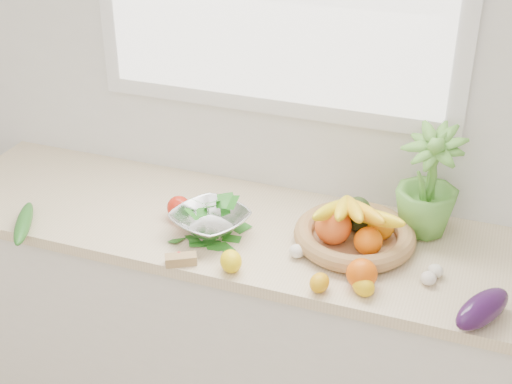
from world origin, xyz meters
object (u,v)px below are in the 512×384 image
(apple, at_px, (179,207))
(fruit_basket, at_px, (354,229))
(potted_herb, at_px, (429,181))
(cucumber, at_px, (24,223))
(eggplant, at_px, (482,309))
(colander_with_spinach, at_px, (210,217))

(apple, bearing_deg, fruit_basket, 4.45)
(potted_herb, bearing_deg, cucumber, -160.69)
(cucumber, bearing_deg, eggplant, 1.38)
(apple, xyz_separation_m, cucumber, (-0.46, -0.25, -0.02))
(apple, bearing_deg, potted_herb, 13.47)
(apple, distance_m, cucumber, 0.52)
(apple, xyz_separation_m, colander_with_spinach, (0.14, -0.05, 0.02))
(cucumber, relative_size, colander_with_spinach, 0.87)
(potted_herb, distance_m, colander_with_spinach, 0.72)
(cucumber, distance_m, fruit_basket, 1.10)
(eggplant, relative_size, potted_herb, 0.60)
(potted_herb, bearing_deg, eggplant, -61.22)
(apple, height_order, cucumber, apple)
(apple, relative_size, eggplant, 0.37)
(apple, bearing_deg, colander_with_spinach, -20.97)
(potted_herb, bearing_deg, fruit_basket, -144.13)
(cucumber, xyz_separation_m, potted_herb, (1.26, 0.44, 0.17))
(fruit_basket, bearing_deg, potted_herb, 35.87)
(cucumber, bearing_deg, potted_herb, 19.31)
(eggplant, xyz_separation_m, fruit_basket, (-0.42, 0.26, 0.01))
(eggplant, distance_m, fruit_basket, 0.50)
(cucumber, relative_size, fruit_basket, 0.52)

